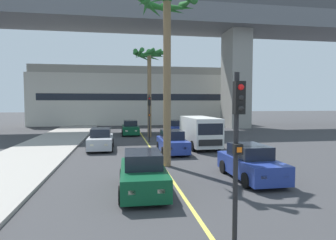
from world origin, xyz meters
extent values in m
cube|color=#9E9991|center=(-8.00, 16.00, 0.07)|extent=(4.80, 80.00, 0.15)
cube|color=#DBCC4C|center=(0.00, 24.00, 0.00)|extent=(0.14, 56.00, 0.01)
cube|color=slate|center=(0.00, 38.56, 14.55)|extent=(85.33, 8.00, 2.40)
cube|color=#47494C|center=(0.00, 42.26, 16.65)|extent=(85.33, 0.50, 1.80)
cube|color=gray|center=(13.73, 38.56, 6.67)|extent=(2.80, 4.40, 13.35)
cube|color=beige|center=(0.00, 48.08, 3.93)|extent=(31.46, 8.00, 7.86)
cube|color=#9C998D|center=(0.00, 48.08, 8.46)|extent=(30.83, 7.20, 1.20)
cube|color=black|center=(0.00, 44.06, 4.32)|extent=(28.31, 0.04, 1.00)
cube|color=navy|center=(3.56, 12.42, 0.58)|extent=(1.75, 4.12, 0.80)
cube|color=black|center=(3.56, 12.57, 1.26)|extent=(1.42, 2.07, 0.60)
cube|color=#F2EDCC|center=(4.05, 10.41, 0.63)|extent=(0.24, 0.08, 0.14)
cube|color=#F2EDCC|center=(3.12, 10.40, 0.63)|extent=(0.24, 0.08, 0.14)
cylinder|color=black|center=(4.38, 11.16, 0.32)|extent=(0.23, 0.64, 0.64)
cylinder|color=black|center=(2.77, 11.14, 0.32)|extent=(0.23, 0.64, 0.64)
cylinder|color=black|center=(4.35, 13.70, 0.32)|extent=(0.23, 0.64, 0.64)
cylinder|color=black|center=(2.74, 13.68, 0.32)|extent=(0.23, 0.64, 0.64)
cube|color=navy|center=(3.58, 30.98, 0.58)|extent=(1.72, 4.11, 0.80)
cube|color=black|center=(3.58, 31.13, 1.26)|extent=(1.41, 2.06, 0.60)
cube|color=#F2EDCC|center=(4.03, 28.97, 0.63)|extent=(0.24, 0.08, 0.14)
cube|color=#F2EDCC|center=(3.10, 28.97, 0.63)|extent=(0.24, 0.08, 0.14)
cylinder|color=black|center=(4.38, 29.71, 0.32)|extent=(0.22, 0.64, 0.64)
cylinder|color=black|center=(2.76, 29.72, 0.32)|extent=(0.22, 0.64, 0.64)
cylinder|color=black|center=(4.39, 32.25, 0.32)|extent=(0.22, 0.64, 0.64)
cylinder|color=black|center=(2.78, 32.26, 0.32)|extent=(0.22, 0.64, 0.64)
cube|color=#B7BABF|center=(-3.73, 22.06, 0.58)|extent=(1.71, 4.11, 0.80)
cube|color=black|center=(-3.73, 22.21, 1.26)|extent=(1.40, 2.06, 0.60)
cube|color=#F2EDCC|center=(-3.25, 20.05, 0.63)|extent=(0.24, 0.08, 0.14)
cube|color=#F2EDCC|center=(-4.19, 20.05, 0.63)|extent=(0.24, 0.08, 0.14)
cylinder|color=black|center=(-2.92, 20.79, 0.32)|extent=(0.22, 0.64, 0.64)
cylinder|color=black|center=(-4.53, 20.78, 0.32)|extent=(0.22, 0.64, 0.64)
cylinder|color=black|center=(-2.92, 23.33, 0.32)|extent=(0.22, 0.64, 0.64)
cylinder|color=black|center=(-4.54, 23.32, 0.32)|extent=(0.22, 0.64, 0.64)
cube|color=navy|center=(1.27, 19.75, 0.58)|extent=(1.72, 4.11, 0.80)
cube|color=black|center=(1.27, 19.90, 1.26)|extent=(1.41, 2.06, 0.60)
cube|color=#F2EDCC|center=(1.73, 17.74, 0.63)|extent=(0.24, 0.08, 0.14)
cube|color=#F2EDCC|center=(0.79, 17.75, 0.63)|extent=(0.24, 0.08, 0.14)
cylinder|color=black|center=(2.07, 18.48, 0.32)|extent=(0.22, 0.64, 0.64)
cylinder|color=black|center=(0.45, 18.49, 0.32)|extent=(0.22, 0.64, 0.64)
cylinder|color=black|center=(2.08, 21.02, 0.32)|extent=(0.22, 0.64, 0.64)
cylinder|color=black|center=(0.47, 21.03, 0.32)|extent=(0.22, 0.64, 0.64)
cube|color=#0C4728|center=(-1.43, 11.36, 0.58)|extent=(1.79, 4.14, 0.80)
cube|color=black|center=(-1.43, 11.51, 1.26)|extent=(1.44, 2.08, 0.60)
cube|color=#F2EDCC|center=(-1.01, 9.34, 0.63)|extent=(0.24, 0.09, 0.14)
cube|color=#F2EDCC|center=(-1.94, 9.36, 0.63)|extent=(0.24, 0.09, 0.14)
cylinder|color=black|center=(-0.65, 10.07, 0.32)|extent=(0.23, 0.64, 0.64)
cylinder|color=black|center=(-2.27, 10.10, 0.32)|extent=(0.23, 0.64, 0.64)
cylinder|color=black|center=(-0.60, 12.61, 0.32)|extent=(0.23, 0.64, 0.64)
cylinder|color=black|center=(-2.21, 12.65, 0.32)|extent=(0.23, 0.64, 0.64)
cube|color=#0C4728|center=(-1.20, 31.44, 0.58)|extent=(1.73, 4.11, 0.80)
cube|color=black|center=(-1.20, 31.59, 1.26)|extent=(1.41, 2.06, 0.60)
cube|color=#F2EDCC|center=(-0.72, 29.43, 0.63)|extent=(0.24, 0.08, 0.14)
cube|color=#F2EDCC|center=(-1.65, 29.42, 0.63)|extent=(0.24, 0.08, 0.14)
cylinder|color=black|center=(-0.38, 30.17, 0.32)|extent=(0.22, 0.64, 0.64)
cylinder|color=black|center=(-2.00, 30.16, 0.32)|extent=(0.22, 0.64, 0.64)
cylinder|color=black|center=(-0.40, 32.71, 0.32)|extent=(0.22, 0.64, 0.64)
cylinder|color=black|center=(-2.02, 32.70, 0.32)|extent=(0.22, 0.64, 0.64)
cube|color=silver|center=(3.79, 21.74, 1.31)|extent=(2.08, 5.23, 2.10)
cube|color=black|center=(3.83, 19.18, 1.66)|extent=(1.80, 0.11, 0.80)
cube|color=black|center=(3.83, 19.12, 0.73)|extent=(1.70, 0.09, 0.44)
cylinder|color=black|center=(4.76, 20.20, 0.38)|extent=(0.27, 0.76, 0.76)
cylinder|color=black|center=(2.86, 20.17, 0.38)|extent=(0.27, 0.76, 0.76)
cylinder|color=black|center=(4.71, 23.32, 0.38)|extent=(0.27, 0.76, 0.76)
cylinder|color=black|center=(2.81, 23.29, 0.38)|extent=(0.27, 0.76, 0.76)
cylinder|color=black|center=(0.41, 6.70, 2.10)|extent=(0.12, 0.12, 4.20)
cube|color=black|center=(0.41, 6.56, 3.60)|extent=(0.24, 0.20, 0.76)
sphere|color=red|center=(0.41, 6.46, 3.84)|extent=(0.14, 0.14, 0.14)
sphere|color=black|center=(0.41, 6.46, 3.60)|extent=(0.14, 0.14, 0.14)
sphere|color=black|center=(0.41, 6.46, 3.36)|extent=(0.14, 0.14, 0.14)
cube|color=black|center=(0.41, 6.58, 2.40)|extent=(0.20, 0.16, 0.24)
cube|color=orange|center=(0.41, 6.50, 2.40)|extent=(0.12, 0.03, 0.12)
cylinder|color=black|center=(0.24, 25.42, 2.10)|extent=(0.12, 0.12, 4.20)
cube|color=black|center=(0.24, 25.28, 3.60)|extent=(0.24, 0.20, 0.76)
sphere|color=red|center=(0.24, 25.18, 3.84)|extent=(0.14, 0.14, 0.14)
sphere|color=black|center=(0.24, 25.18, 3.60)|extent=(0.14, 0.14, 0.14)
sphere|color=black|center=(0.24, 25.18, 3.36)|extent=(0.14, 0.14, 0.14)
cube|color=black|center=(0.24, 25.30, 2.40)|extent=(0.20, 0.16, 0.24)
cube|color=orange|center=(0.24, 25.22, 2.40)|extent=(0.12, 0.03, 0.12)
cylinder|color=brown|center=(0.67, 29.40, 4.20)|extent=(0.40, 0.40, 8.41)
sphere|color=#236028|center=(0.67, 29.40, 8.56)|extent=(0.60, 0.60, 0.60)
cone|color=#236028|center=(1.76, 29.35, 8.25)|extent=(0.54, 2.24, 1.01)
cone|color=#236028|center=(1.55, 30.05, 8.32)|extent=(1.68, 2.06, 0.89)
cone|color=#236028|center=(0.85, 30.48, 8.22)|extent=(2.26, 0.82, 1.06)
cone|color=#236028|center=(0.07, 30.32, 8.18)|extent=(2.10, 1.57, 1.12)
cone|color=#236028|center=(-0.34, 29.83, 8.35)|extent=(1.29, 2.22, 0.84)
cone|color=#236028|center=(-0.39, 29.13, 8.34)|extent=(0.97, 2.27, 0.85)
cone|color=#236028|center=(0.10, 28.46, 8.20)|extent=(2.13, 1.51, 1.10)
cone|color=#236028|center=(0.72, 28.31, 8.18)|extent=(2.23, 0.55, 1.12)
cone|color=#236028|center=(1.49, 28.68, 8.33)|extent=(1.81, 1.96, 0.88)
cylinder|color=brown|center=(0.24, 15.73, 4.46)|extent=(0.41, 0.41, 8.92)
cone|color=#236028|center=(1.33, 15.78, 8.86)|extent=(0.53, 2.25, 0.85)
cone|color=#236028|center=(0.98, 16.54, 8.84)|extent=(1.94, 1.84, 0.88)
cone|color=#236028|center=(0.35, 16.82, 8.83)|extent=(2.27, 0.66, 0.90)
cone|color=#236028|center=(-0.59, 16.45, 8.77)|extent=(1.79, 1.98, 1.00)
cone|color=#236028|center=(-0.85, 15.61, 8.70)|extent=(0.68, 2.25, 1.12)
camera|label=1|loc=(-2.30, 0.29, 3.49)|focal=30.74mm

